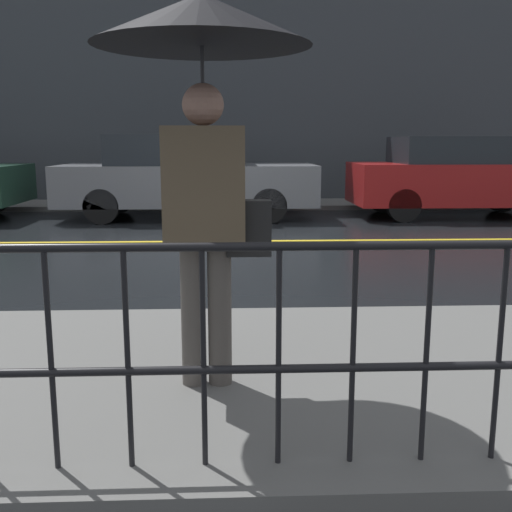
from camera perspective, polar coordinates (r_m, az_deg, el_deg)
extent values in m
plane|color=black|center=(8.80, -3.19, 1.40)|extent=(80.00, 80.00, 0.00)
cube|color=#60605E|center=(3.68, -4.16, -11.41)|extent=(28.00, 2.65, 0.10)
cube|color=#60605E|center=(13.53, -2.96, 4.92)|extent=(28.00, 1.63, 0.10)
cube|color=gold|center=(8.80, -3.19, 1.43)|extent=(25.20, 0.12, 0.01)
cube|color=#383D42|center=(14.55, -3.07, 18.21)|extent=(28.00, 0.30, 6.62)
cylinder|color=black|center=(2.37, -5.21, 0.86)|extent=(12.00, 0.04, 0.04)
cylinder|color=black|center=(2.51, -5.00, -10.77)|extent=(12.00, 0.04, 0.04)
cylinder|color=black|center=(2.59, -18.94, -9.50)|extent=(0.02, 0.02, 0.93)
cylinder|color=black|center=(2.52, -12.12, -9.70)|extent=(0.02, 0.02, 0.93)
cylinder|color=black|center=(2.49, -5.02, -9.77)|extent=(0.02, 0.02, 0.93)
cylinder|color=black|center=(2.49, 2.16, -9.69)|extent=(0.02, 0.02, 0.93)
cylinder|color=black|center=(2.54, 9.21, -9.47)|extent=(0.02, 0.02, 0.93)
cylinder|color=black|center=(2.61, 15.91, -9.13)|extent=(0.02, 0.02, 0.93)
cylinder|color=black|center=(2.73, 22.14, -8.70)|extent=(0.02, 0.02, 0.93)
cylinder|color=#4C4742|center=(3.34, -6.03, -5.63)|extent=(0.13, 0.13, 0.79)
cylinder|color=#4C4742|center=(3.34, -3.47, -5.62)|extent=(0.13, 0.13, 0.79)
cube|color=brown|center=(3.21, -4.95, 6.62)|extent=(0.43, 0.26, 0.63)
sphere|color=#A17765|center=(3.21, -5.08, 14.17)|extent=(0.22, 0.22, 0.22)
cylinder|color=#262628|center=(3.20, -5.06, 12.97)|extent=(0.02, 0.02, 0.71)
cone|color=black|center=(3.26, -5.21, 21.49)|extent=(1.13, 1.13, 0.25)
cube|color=black|center=(3.23, -0.70, 2.70)|extent=(0.24, 0.12, 0.30)
cube|color=slate|center=(11.52, -6.45, 6.79)|extent=(4.80, 1.80, 0.75)
cube|color=#1E2328|center=(11.51, -7.49, 10.01)|extent=(2.50, 1.66, 0.56)
cylinder|color=black|center=(12.33, 0.78, 5.59)|extent=(0.63, 0.22, 0.63)
cylinder|color=black|center=(10.76, 1.26, 4.82)|extent=(0.63, 0.22, 0.63)
cylinder|color=black|center=(12.52, -13.01, 5.40)|extent=(0.63, 0.22, 0.63)
cylinder|color=black|center=(10.97, -14.49, 4.60)|extent=(0.63, 0.22, 0.63)
cube|color=maroon|center=(12.31, 18.59, 6.58)|extent=(4.03, 1.74, 0.78)
cube|color=#1E2328|center=(12.23, 18.06, 9.59)|extent=(2.09, 1.60, 0.50)
cylinder|color=black|center=(13.52, 22.32, 5.20)|extent=(0.61, 0.22, 0.61)
cylinder|color=black|center=(12.68, 11.97, 5.45)|extent=(0.61, 0.22, 0.61)
cylinder|color=black|center=(11.22, 13.89, 4.70)|extent=(0.61, 0.22, 0.61)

